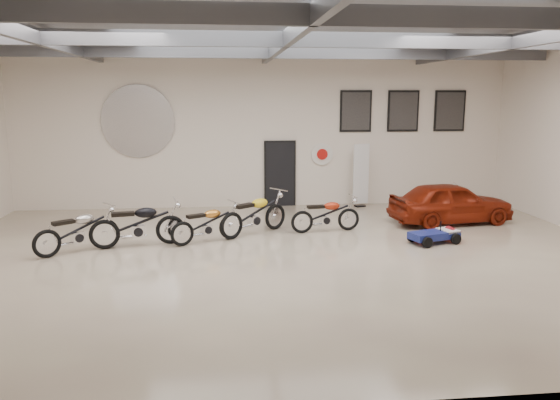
{
  "coord_description": "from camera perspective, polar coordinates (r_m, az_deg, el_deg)",
  "views": [
    {
      "loc": [
        -1.37,
        -11.75,
        3.59
      ],
      "look_at": [
        0.0,
        1.2,
        1.1
      ],
      "focal_mm": 35.0,
      "sensor_mm": 36.0,
      "label": 1
    }
  ],
  "objects": [
    {
      "name": "logo_plaque",
      "position": [
        17.91,
        -14.63,
        7.95
      ],
      "size": [
        2.3,
        0.06,
        1.16
      ],
      "primitive_type": null,
      "color": "silver",
      "rests_on": "back_wall"
    },
    {
      "name": "vintage_car",
      "position": [
        16.3,
        17.41,
        -0.26
      ],
      "size": [
        1.87,
        3.66,
        1.19
      ],
      "primitive_type": "imported",
      "rotation": [
        0.0,
        0.0,
        1.71
      ],
      "color": "maroon",
      "rests_on": "floor"
    },
    {
      "name": "poster_mid",
      "position": [
        18.69,
        12.74,
        9.06
      ],
      "size": [
        1.05,
        0.08,
        1.35
      ],
      "primitive_type": null,
      "color": "black",
      "rests_on": "back_wall"
    },
    {
      "name": "poster_left",
      "position": [
        18.25,
        7.92,
        9.18
      ],
      "size": [
        1.05,
        0.08,
        1.35
      ],
      "primitive_type": null,
      "color": "black",
      "rests_on": "back_wall"
    },
    {
      "name": "ceiling_beams",
      "position": [
        11.88,
        0.64,
        16.43
      ],
      "size": [
        15.8,
        11.8,
        0.32
      ],
      "primitive_type": null,
      "color": "#56585D",
      "rests_on": "ceiling"
    },
    {
      "name": "motorcycle_silver",
      "position": [
        13.53,
        -20.45,
        -2.95
      ],
      "size": [
        1.98,
        1.74,
        1.05
      ],
      "primitive_type": null,
      "rotation": [
        0.0,
        0.0,
        0.66
      ],
      "color": "silver",
      "rests_on": "floor"
    },
    {
      "name": "motorcycle_black",
      "position": [
        13.57,
        -14.65,
        -2.37
      ],
      "size": [
        2.3,
        1.12,
        1.15
      ],
      "primitive_type": null,
      "rotation": [
        0.0,
        0.0,
        0.2
      ],
      "color": "silver",
      "rests_on": "floor"
    },
    {
      "name": "motorcycle_yellow",
      "position": [
        14.31,
        -2.73,
        -1.39
      ],
      "size": [
        2.13,
        1.86,
        1.13
      ],
      "primitive_type": null,
      "rotation": [
        0.0,
        0.0,
        0.66
      ],
      "color": "silver",
      "rests_on": "floor"
    },
    {
      "name": "ceiling",
      "position": [
        11.91,
        0.64,
        17.63
      ],
      "size": [
        16.0,
        12.0,
        0.01
      ],
      "primitive_type": "cube",
      "color": "gray",
      "rests_on": "back_wall"
    },
    {
      "name": "motorcycle_gold",
      "position": [
        13.66,
        -7.69,
        -2.39
      ],
      "size": [
        1.93,
        1.41,
        0.98
      ],
      "primitive_type": null,
      "rotation": [
        0.0,
        0.0,
        0.49
      ],
      "color": "silver",
      "rests_on": "floor"
    },
    {
      "name": "door",
      "position": [
        17.98,
        -0.01,
        2.7
      ],
      "size": [
        0.92,
        0.08,
        2.1
      ],
      "primitive_type": "cube",
      "color": "black",
      "rests_on": "back_wall"
    },
    {
      "name": "motorcycle_red",
      "position": [
        14.62,
        4.79,
        -1.47
      ],
      "size": [
        1.94,
        0.85,
        0.97
      ],
      "primitive_type": null,
      "rotation": [
        0.0,
        0.0,
        0.15
      ],
      "color": "silver",
      "rests_on": "floor"
    },
    {
      "name": "back_wall",
      "position": [
        17.83,
        -1.64,
        7.31
      ],
      "size": [
        16.0,
        0.02,
        5.0
      ],
      "primitive_type": "cube",
      "color": "#F0E1CF",
      "rests_on": "floor"
    },
    {
      "name": "banner_stand",
      "position": [
        18.01,
        8.45,
        2.43
      ],
      "size": [
        0.58,
        0.34,
        2.0
      ],
      "primitive_type": null,
      "rotation": [
        0.0,
        0.0,
        0.25
      ],
      "color": "white",
      "rests_on": "floor"
    },
    {
      "name": "poster_right",
      "position": [
        19.26,
        17.31,
        8.88
      ],
      "size": [
        1.05,
        0.08,
        1.35
      ],
      "primitive_type": null,
      "color": "black",
      "rests_on": "back_wall"
    },
    {
      "name": "floor",
      "position": [
        12.36,
        0.59,
        -6.06
      ],
      "size": [
        16.0,
        12.0,
        0.01
      ],
      "primitive_type": "cube",
      "color": "#BFB192",
      "rests_on": "ground"
    },
    {
      "name": "go_kart",
      "position": [
        14.1,
        16.23,
        -3.21
      ],
      "size": [
        1.66,
        1.1,
        0.55
      ],
      "primitive_type": null,
      "rotation": [
        0.0,
        0.0,
        0.29
      ],
      "color": "navy",
      "rests_on": "floor"
    },
    {
      "name": "oil_sign",
      "position": [
        18.1,
        4.42,
        4.79
      ],
      "size": [
        0.72,
        0.1,
        0.72
      ],
      "primitive_type": null,
      "color": "white",
      "rests_on": "back_wall"
    }
  ]
}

